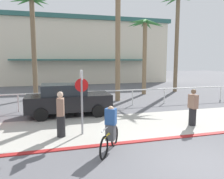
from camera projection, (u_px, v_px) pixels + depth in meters
ground_plane at (110, 102)px, 15.75m from camera, size 80.00×80.00×0.00m
sidewalk_strip at (142, 124)px, 10.21m from camera, size 44.00×4.00×0.02m
curb_paint at (163, 139)px, 8.30m from camera, size 44.00×0.24×0.03m
building_backdrop at (77, 51)px, 30.49m from camera, size 23.58×9.59×8.29m
rail_fence at (116, 93)px, 14.21m from camera, size 25.72×0.08×1.04m
stop_sign_bike_lane at (82, 93)px, 8.61m from camera, size 0.52×0.56×2.56m
palm_tree_3 at (32, 23)px, 16.59m from camera, size 2.87×3.16×7.67m
palm_tree_4 at (118, 4)px, 15.36m from camera, size 3.12×3.05×9.07m
palm_tree_5 at (145, 36)px, 18.73m from camera, size 3.61×3.04×6.40m
palm_tree_6 at (177, 23)px, 20.25m from camera, size 2.86×3.20×8.82m
car_black_1 at (68, 99)px, 11.80m from camera, size 4.40×2.02×1.69m
cyclist_yellow_0 at (110, 130)px, 7.17m from camera, size 1.04×1.56×1.50m
pedestrian_0 at (193, 109)px, 9.91m from camera, size 0.36×0.43×1.67m
pedestrian_2 at (61, 116)px, 8.43m from camera, size 0.36×0.43×1.77m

